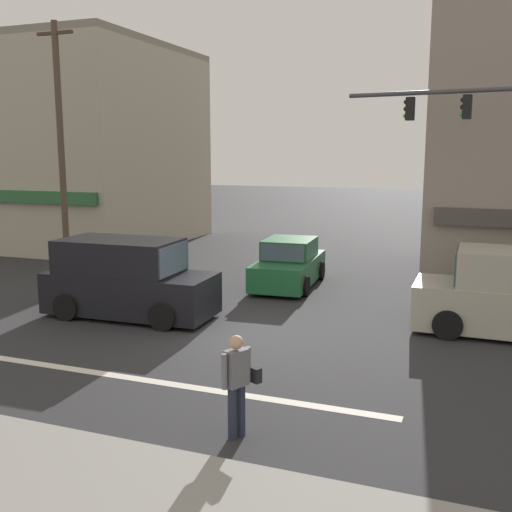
# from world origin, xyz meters

# --- Properties ---
(ground_plane) EXTENTS (120.00, 120.00, 0.00)m
(ground_plane) POSITION_xyz_m (0.00, 0.00, 0.00)
(ground_plane) COLOR #2B2B2D
(lane_marking_stripe) EXTENTS (9.00, 0.24, 0.01)m
(lane_marking_stripe) POSITION_xyz_m (0.00, -3.50, 0.00)
(lane_marking_stripe) COLOR silver
(lane_marking_stripe) RESTS_ON ground
(building_left_block) EXTENTS (10.10, 10.13, 9.33)m
(building_left_block) POSITION_xyz_m (-13.35, 11.56, 4.66)
(building_left_block) COLOR #B7AD99
(building_left_block) RESTS_ON ground
(utility_pole_near_left) EXTENTS (1.40, 0.22, 8.72)m
(utility_pole_near_left) POSITION_xyz_m (-8.12, 3.98, 4.51)
(utility_pole_near_left) COLOR brown
(utility_pole_near_left) RESTS_ON ground
(traffic_light_mast) EXTENTS (4.86, 0.78, 6.20)m
(traffic_light_mast) POSITION_xyz_m (5.73, 3.14, 4.18)
(traffic_light_mast) COLOR #47474C
(traffic_light_mast) RESTS_ON ground
(van_waiting_far) EXTENTS (4.66, 2.16, 2.11)m
(van_waiting_far) POSITION_xyz_m (-3.35, 0.42, 1.01)
(van_waiting_far) COLOR black
(van_waiting_far) RESTS_ON ground
(sedan_crossing_rightbound) EXTENTS (2.08, 4.20, 1.58)m
(sedan_crossing_rightbound) POSITION_xyz_m (-0.37, 5.53, 0.71)
(sedan_crossing_rightbound) COLOR #1E6033
(sedan_crossing_rightbound) RESTS_ON ground
(pedestrian_foreground_with_bag) EXTENTS (0.51, 0.64, 1.67)m
(pedestrian_foreground_with_bag) POSITION_xyz_m (2.14, -5.04, 0.95)
(pedestrian_foreground_with_bag) COLOR #232838
(pedestrian_foreground_with_bag) RESTS_ON ground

